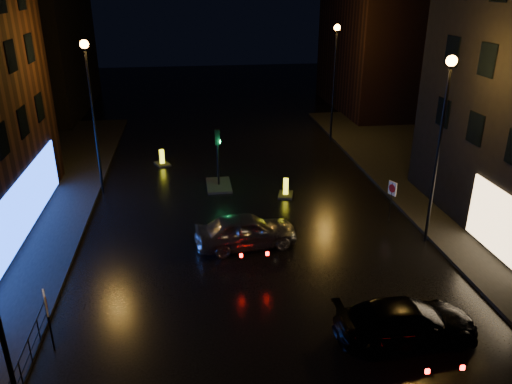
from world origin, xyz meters
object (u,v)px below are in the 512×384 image
(dark_sedan, at_px, (407,322))
(road_sign_right, at_px, (392,192))
(road_sign_left, at_px, (46,308))
(bollard_near, at_px, (286,192))
(bollard_far, at_px, (162,161))
(silver_hatchback, at_px, (246,231))
(traffic_signal, at_px, (219,178))

(dark_sedan, relative_size, road_sign_right, 2.25)
(road_sign_left, xyz_separation_m, road_sign_right, (14.41, 7.60, -0.06))
(dark_sedan, relative_size, bollard_near, 3.58)
(dark_sedan, xyz_separation_m, bollard_far, (-8.64, 18.70, -0.47))
(silver_hatchback, distance_m, road_sign_left, 9.30)
(road_sign_left, bearing_deg, bollard_far, 60.93)
(bollard_far, xyz_separation_m, road_sign_left, (-2.88, -17.66, 1.43))
(bollard_near, height_order, bollard_far, bollard_far)
(dark_sedan, distance_m, road_sign_right, 9.16)
(dark_sedan, distance_m, road_sign_left, 11.60)
(silver_hatchback, relative_size, bollard_near, 3.41)
(bollard_far, relative_size, road_sign_left, 0.63)
(road_sign_left, bearing_deg, traffic_signal, 45.04)
(traffic_signal, bearing_deg, bollard_near, -27.84)
(silver_hatchback, xyz_separation_m, road_sign_right, (7.39, 1.56, 0.81))
(bollard_near, distance_m, road_sign_right, 6.11)
(silver_hatchback, xyz_separation_m, bollard_near, (2.88, 5.44, -0.55))
(traffic_signal, xyz_separation_m, silver_hatchback, (0.73, -7.35, 0.27))
(dark_sedan, height_order, bollard_near, dark_sedan)
(road_sign_left, bearing_deg, road_sign_right, 7.99)
(bollard_far, distance_m, road_sign_left, 17.95)
(traffic_signal, bearing_deg, silver_hatchback, -84.29)
(traffic_signal, distance_m, dark_sedan, 15.35)
(traffic_signal, distance_m, road_sign_right, 10.04)
(bollard_far, bearing_deg, dark_sedan, -87.86)
(bollard_near, distance_m, road_sign_left, 15.23)
(bollard_far, bearing_deg, silver_hatchback, -93.03)
(road_sign_left, bearing_deg, silver_hatchback, 20.89)
(bollard_near, xyz_separation_m, road_sign_right, (4.51, -3.88, 1.37))
(bollard_far, height_order, road_sign_left, road_sign_left)
(dark_sedan, xyz_separation_m, bollard_near, (-1.61, 12.53, -0.47))
(traffic_signal, xyz_separation_m, road_sign_right, (8.12, -5.79, 1.09))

